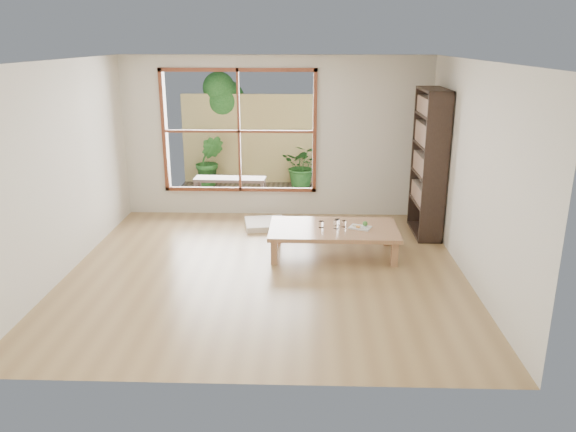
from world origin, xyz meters
name	(u,v)px	position (x,y,z in m)	size (l,w,h in m)	color
ground	(266,270)	(0.00, 0.00, 0.00)	(5.00, 5.00, 0.00)	#A28251
low_table	(333,231)	(0.88, 0.60, 0.34)	(1.75, 0.99, 0.38)	#986F49
floor_cushion	(265,224)	(-0.14, 1.74, 0.04)	(0.61, 0.61, 0.09)	beige
bookshelf	(429,163)	(2.31, 1.53, 1.08)	(0.35, 0.97, 2.17)	#2F211A
glass_tall	(336,224)	(0.91, 0.56, 0.44)	(0.07, 0.07, 0.12)	silver
glass_mid	(344,224)	(1.02, 0.64, 0.42)	(0.06, 0.06, 0.09)	silver
glass_short	(337,222)	(0.94, 0.71, 0.42)	(0.07, 0.07, 0.09)	silver
glass_small	(321,224)	(0.71, 0.60, 0.43)	(0.07, 0.07, 0.09)	silver
food_tray	(361,226)	(1.25, 0.60, 0.40)	(0.33, 0.29, 0.09)	white
deck	(248,196)	(-0.60, 3.56, 0.00)	(2.80, 2.00, 0.05)	#3C332B
garden_bench	(230,181)	(-0.88, 3.21, 0.37)	(1.30, 0.42, 0.41)	#2F211A
bamboo_fence	(252,139)	(-0.60, 4.56, 0.90)	(2.80, 0.06, 1.80)	tan
shrub_right	(303,166)	(0.43, 4.19, 0.45)	(0.77, 0.66, 0.85)	#2E6424
shrub_left	(210,161)	(-1.42, 4.18, 0.53)	(0.56, 0.45, 1.02)	#2E6424
garden_tree	(220,101)	(-1.28, 4.86, 1.63)	(1.04, 0.85, 2.22)	#4C3D2D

